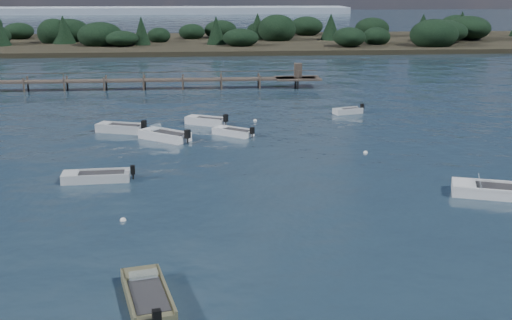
{
  "coord_description": "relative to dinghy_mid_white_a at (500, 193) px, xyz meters",
  "views": [
    {
      "loc": [
        -6.97,
        -23.52,
        11.44
      ],
      "look_at": [
        -3.71,
        14.0,
        1.0
      ],
      "focal_mm": 45.0,
      "sensor_mm": 36.0,
      "label": 1
    }
  ],
  "objects": [
    {
      "name": "buoy_extra_a",
      "position": [
        -5.11,
        9.82,
        -0.17
      ],
      "size": [
        0.32,
        0.32,
        0.32
      ],
      "primitive_type": "sphere",
      "color": "silver",
      "rests_on": "ground"
    },
    {
      "name": "far_headland",
      "position": [
        15.52,
        91.04,
        1.79
      ],
      "size": [
        190.0,
        40.0,
        5.8
      ],
      "color": "black",
      "rests_on": "ground"
    },
    {
      "name": "buoy_c",
      "position": [
        -20.46,
        -2.07,
        -0.17
      ],
      "size": [
        0.32,
        0.32,
        0.32
      ],
      "primitive_type": "sphere",
      "color": "silver",
      "rests_on": "ground"
    },
    {
      "name": "tender_far_grey_b",
      "position": [
        -3.22,
        23.62,
        -0.03
      ],
      "size": [
        3.01,
        1.8,
        1.01
      ],
      "color": "#B7BCBF",
      "rests_on": "ground"
    },
    {
      "name": "dinghy_extra_b",
      "position": [
        -19.24,
        14.99,
        0.02
      ],
      "size": [
        4.1,
        3.72,
        1.39
      ],
      "color": "silver",
      "rests_on": "ground"
    },
    {
      "name": "dinghy_mid_white_a",
      "position": [
        0.0,
        0.0,
        0.0
      ],
      "size": [
        5.66,
        3.62,
        1.31
      ],
      "color": "silver",
      "rests_on": "ground"
    },
    {
      "name": "tender_far_white",
      "position": [
        -16.09,
        20.1,
        0.01
      ],
      "size": [
        3.63,
        2.72,
        1.26
      ],
      "color": "silver",
      "rests_on": "ground"
    },
    {
      "name": "dinghy_extra_a",
      "position": [
        -14.02,
        16.04,
        -0.03
      ],
      "size": [
        3.28,
        2.94,
        1.04
      ],
      "color": "silver",
      "rests_on": "ground"
    },
    {
      "name": "tender_far_grey",
      "position": [
        -22.89,
        17.91,
        0.01
      ],
      "size": [
        4.12,
        2.63,
        1.31
      ],
      "color": "#B7BCBF",
      "rests_on": "ground"
    },
    {
      "name": "dinghy_near_olive",
      "position": [
        -18.6,
        -10.63,
        -0.03
      ],
      "size": [
        2.38,
        4.51,
        1.08
      ],
      "color": "#6E6B49",
      "rests_on": "ground"
    },
    {
      "name": "buoy_e",
      "position": [
        -11.86,
        21.15,
        -0.17
      ],
      "size": [
        0.32,
        0.32,
        0.32
      ],
      "primitive_type": "sphere",
      "color": "silver",
      "rests_on": "ground"
    },
    {
      "name": "jetty",
      "position": [
        -31.22,
        39.03,
        0.81
      ],
      "size": [
        64.5,
        3.2,
        3.4
      ],
      "color": "#4A3F36",
      "rests_on": "ground"
    },
    {
      "name": "dinghy_mid_grey",
      "position": [
        -22.81,
        4.85,
        -0.02
      ],
      "size": [
        4.33,
        1.72,
        1.09
      ],
      "color": "#B7BCBF",
      "rests_on": "ground"
    },
    {
      "name": "ground",
      "position": [
        -9.48,
        51.04,
        -0.17
      ],
      "size": [
        400.0,
        400.0,
        0.0
      ],
      "primitive_type": "plane",
      "color": "#152532",
      "rests_on": "ground"
    }
  ]
}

